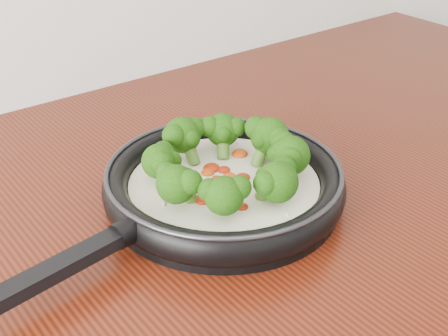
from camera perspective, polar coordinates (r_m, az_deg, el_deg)
skillet at (r=0.76m, az=-0.02°, el=-1.18°), size 0.49×0.34×0.09m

